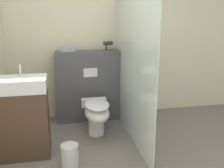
% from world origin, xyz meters
% --- Properties ---
extents(wall_back, '(8.00, 0.06, 2.50)m').
position_xyz_m(wall_back, '(0.00, 2.03, 1.25)').
color(wall_back, beige).
rests_on(wall_back, ground_plane).
extents(partition_panel, '(1.10, 0.30, 1.17)m').
position_xyz_m(partition_panel, '(-0.11, 1.80, 0.58)').
color(partition_panel, '#4C4C51').
rests_on(partition_panel, ground_plane).
extents(shower_glass, '(0.04, 1.92, 2.00)m').
position_xyz_m(shower_glass, '(0.38, 1.04, 1.00)').
color(shower_glass, silver).
rests_on(shower_glass, ground_plane).
extents(toilet, '(0.38, 0.69, 0.52)m').
position_xyz_m(toilet, '(-0.10, 1.14, 0.34)').
color(toilet, white).
rests_on(toilet, ground_plane).
extents(sink_vanity, '(0.62, 0.42, 1.14)m').
position_xyz_m(sink_vanity, '(-1.05, 0.81, 0.50)').
color(sink_vanity, '#473323').
rests_on(sink_vanity, ground_plane).
extents(hair_drier, '(0.17, 0.06, 0.14)m').
position_xyz_m(hair_drier, '(0.21, 1.84, 1.27)').
color(hair_drier, '#2D2D33').
rests_on(hair_drier, partition_panel).
extents(folded_towel, '(0.22, 0.13, 0.08)m').
position_xyz_m(folded_towel, '(-0.45, 1.80, 1.21)').
color(folded_towel, '#8C9EAD').
rests_on(folded_towel, partition_panel).
extents(waste_bin, '(0.21, 0.21, 0.28)m').
position_xyz_m(waste_bin, '(-0.51, 0.41, 0.14)').
color(waste_bin, silver).
rests_on(waste_bin, ground_plane).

